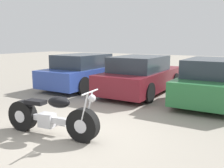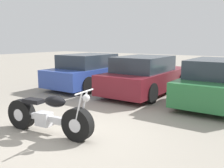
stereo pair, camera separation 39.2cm
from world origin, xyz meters
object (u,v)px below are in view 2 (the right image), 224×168
object	(u,v)px
parked_car_blue	(91,71)
parked_car_green	(219,82)
motorcycle	(47,115)
parked_car_maroon	(146,76)

from	to	relation	value
parked_car_blue	parked_car_green	bearing A→B (deg)	0.95
motorcycle	parked_car_maroon	size ratio (longest dim) A/B	0.52
motorcycle	parked_car_green	bearing A→B (deg)	63.75
motorcycle	parked_car_maroon	bearing A→B (deg)	91.69
parked_car_maroon	parked_car_green	bearing A→B (deg)	0.26
motorcycle	parked_car_blue	distance (m)	5.71
parked_car_green	parked_car_blue	bearing A→B (deg)	-179.05
parked_car_maroon	parked_car_green	size ratio (longest dim) A/B	1.00
parked_car_blue	motorcycle	bearing A→B (deg)	-60.68
parked_car_maroon	parked_car_blue	bearing A→B (deg)	-178.37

